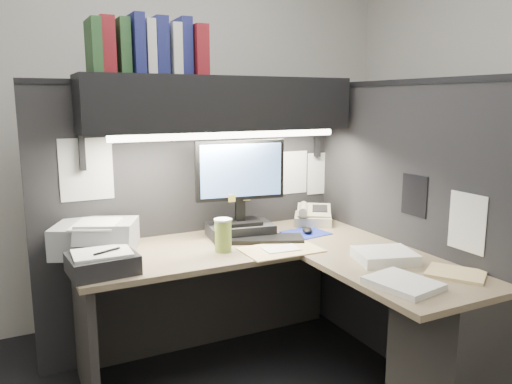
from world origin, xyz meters
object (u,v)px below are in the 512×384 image
overhead_shelf (220,104)px  telephone (313,216)px  monitor (240,199)px  notebook_stack (102,264)px  keyboard (259,239)px  coffee_cup (223,236)px  desk (336,319)px  printer (96,238)px

overhead_shelf → telephone: size_ratio=6.34×
monitor → notebook_stack: bearing=-152.9°
monitor → keyboard: size_ratio=1.13×
overhead_shelf → coffee_cup: bearing=-110.9°
desk → notebook_stack: bearing=159.8°
keyboard → printer: bearing=-168.6°
monitor → notebook_stack: (-0.84, -0.30, -0.18)m
notebook_stack → coffee_cup: bearing=5.5°
overhead_shelf → coffee_cup: overhead_shelf is taller
overhead_shelf → keyboard: 0.80m
notebook_stack → printer: bearing=85.8°
desk → keyboard: bearing=106.6°
overhead_shelf → printer: bearing=-178.2°
desk → monitor: 0.88m
desk → printer: printer is taller
coffee_cup → telephone: bearing=21.8°
overhead_shelf → keyboard: size_ratio=3.11×
desk → keyboard: size_ratio=3.41×
notebook_stack → keyboard: bearing=9.6°
monitor → keyboard: (0.05, -0.15, -0.21)m
keyboard → telephone: size_ratio=2.04×
desk → notebook_stack: notebook_stack is taller
telephone → monitor: bearing=-139.9°
desk → coffee_cup: 0.71m
overhead_shelf → monitor: size_ratio=2.74×
keyboard → coffee_cup: (-0.26, -0.09, 0.07)m
overhead_shelf → telephone: (0.64, -0.00, -0.72)m
keyboard → telephone: bearing=47.2°
monitor → notebook_stack: 0.91m
overhead_shelf → telephone: overhead_shelf is taller
printer → keyboard: bearing=11.2°
desk → keyboard: (-0.16, 0.54, 0.30)m
telephone → printer: 1.37m
desk → monitor: monitor is taller
desk → telephone: bearing=65.5°
overhead_shelf → notebook_stack: (-0.75, -0.37, -0.73)m
coffee_cup → printer: (-0.61, 0.28, -0.00)m
monitor → keyboard: monitor is taller
coffee_cup → notebook_stack: bearing=-174.5°
desk → coffee_cup: coffee_cup is taller
desk → notebook_stack: (-1.05, 0.39, 0.33)m
overhead_shelf → notebook_stack: 1.10m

